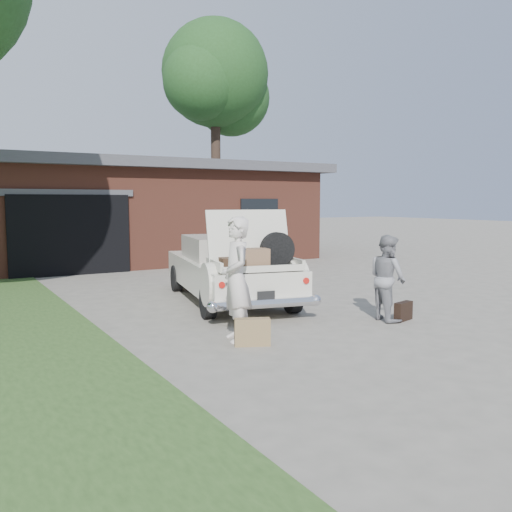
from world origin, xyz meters
TOP-DOWN VIEW (x-y plane):
  - ground at (0.00, 0.00)m, footprint 90.00×90.00m
  - house at (0.98, 11.47)m, footprint 12.80×7.80m
  - tree_right at (6.69, 15.41)m, footprint 5.55×4.83m
  - sedan at (0.41, 2.36)m, footprint 2.69×4.86m
  - woman_left at (-0.96, -0.45)m, footprint 0.57×0.74m
  - woman_right at (1.91, -0.56)m, footprint 0.66×0.79m
  - suitcase_left at (-0.90, -0.81)m, footprint 0.52×0.35m
  - suitcase_right at (2.13, -0.73)m, footprint 0.43×0.24m

SIDE VIEW (x-z plane):
  - ground at x=0.00m, z-range 0.00..0.00m
  - suitcase_right at x=2.13m, z-range 0.00..0.32m
  - suitcase_left at x=-0.90m, z-range 0.00..0.39m
  - sedan at x=0.41m, z-range -0.26..1.61m
  - woman_right at x=1.91m, z-range 0.00..1.46m
  - woman_left at x=-0.96m, z-range 0.00..1.81m
  - house at x=0.98m, z-range 0.02..3.32m
  - tree_right at x=6.69m, z-range 2.34..12.53m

